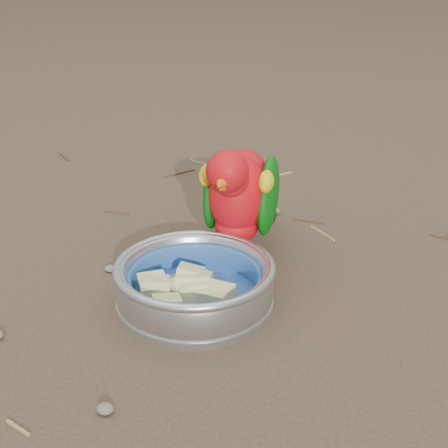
% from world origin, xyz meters
% --- Properties ---
extents(ground, '(60.00, 60.00, 0.00)m').
position_xyz_m(ground, '(0.00, 0.00, 0.00)').
color(ground, '#4C392A').
extents(food_bowl, '(0.20, 0.20, 0.02)m').
position_xyz_m(food_bowl, '(0.09, -0.04, 0.01)').
color(food_bowl, '#B2B2BA').
rests_on(food_bowl, ground).
extents(bowl_wall, '(0.20, 0.20, 0.04)m').
position_xyz_m(bowl_wall, '(0.09, -0.04, 0.04)').
color(bowl_wall, '#B2B2BA').
rests_on(bowl_wall, food_bowl).
extents(fruit_wedges, '(0.12, 0.12, 0.03)m').
position_xyz_m(fruit_wedges, '(0.09, -0.04, 0.03)').
color(fruit_wedges, beige).
rests_on(fruit_wedges, food_bowl).
extents(lory_parrot, '(0.14, 0.24, 0.18)m').
position_xyz_m(lory_parrot, '(0.09, 0.10, 0.09)').
color(lory_parrot, red).
rests_on(lory_parrot, ground).
extents(ground_debris, '(0.90, 0.80, 0.01)m').
position_xyz_m(ground_debris, '(0.02, 0.02, 0.00)').
color(ground_debris, '#A38C50').
rests_on(ground_debris, ground).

